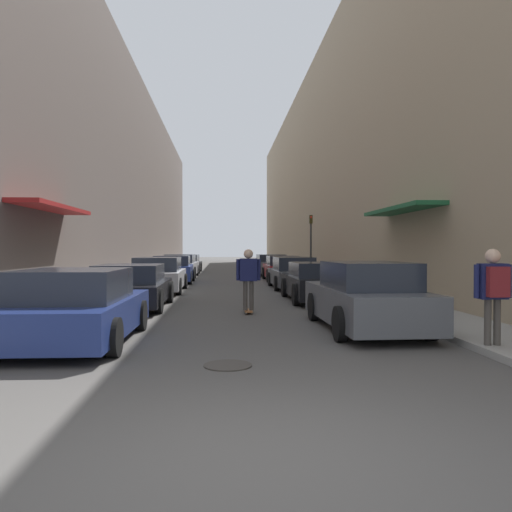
# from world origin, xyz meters

# --- Properties ---
(ground) EXTENTS (139.50, 139.50, 0.00)m
(ground) POSITION_xyz_m (0.00, 25.36, 0.00)
(ground) COLOR #4C4947
(curb_strip_left) EXTENTS (1.80, 63.41, 0.12)m
(curb_strip_left) POSITION_xyz_m (-4.78, 31.71, 0.06)
(curb_strip_left) COLOR gray
(curb_strip_left) RESTS_ON ground
(curb_strip_right) EXTENTS (1.80, 63.41, 0.12)m
(curb_strip_right) POSITION_xyz_m (4.78, 31.71, 0.06)
(curb_strip_right) COLOR gray
(curb_strip_right) RESTS_ON ground
(building_row_left) EXTENTS (4.90, 63.41, 13.14)m
(building_row_left) POSITION_xyz_m (-7.68, 31.70, 6.57)
(building_row_left) COLOR #564C47
(building_row_left) RESTS_ON ground
(building_row_right) EXTENTS (4.90, 63.41, 14.11)m
(building_row_right) POSITION_xyz_m (7.68, 31.70, 7.06)
(building_row_right) COLOR tan
(building_row_right) RESTS_ON ground
(parked_car_left_0) EXTENTS (2.08, 4.14, 1.33)m
(parked_car_left_0) POSITION_xyz_m (-2.88, 5.10, 0.63)
(parked_car_left_0) COLOR navy
(parked_car_left_0) RESTS_ON ground
(parked_car_left_1) EXTENTS (2.07, 4.33, 1.24)m
(parked_car_left_1) POSITION_xyz_m (-2.85, 10.35, 0.60)
(parked_car_left_1) COLOR black
(parked_car_left_1) RESTS_ON ground
(parked_car_left_2) EXTENTS (1.99, 4.63, 1.36)m
(parked_car_left_2) POSITION_xyz_m (-2.75, 15.63, 0.65)
(parked_car_left_2) COLOR #B7B7BC
(parked_car_left_2) RESTS_ON ground
(parked_car_left_3) EXTENTS (2.03, 4.00, 1.34)m
(parked_car_left_3) POSITION_xyz_m (-2.72, 20.72, 0.65)
(parked_car_left_3) COLOR navy
(parked_car_left_3) RESTS_ON ground
(parked_car_left_4) EXTENTS (1.97, 4.66, 1.35)m
(parked_car_left_4) POSITION_xyz_m (-2.76, 25.86, 0.65)
(parked_car_left_4) COLOR #B7B7BC
(parked_car_left_4) RESTS_ON ground
(parked_car_left_5) EXTENTS (1.95, 4.85, 1.27)m
(parked_car_left_5) POSITION_xyz_m (-2.78, 31.29, 0.61)
(parked_car_left_5) COLOR black
(parked_car_left_5) RESTS_ON ground
(parked_car_right_0) EXTENTS (1.86, 4.34, 1.42)m
(parked_car_right_0) POSITION_xyz_m (2.73, 6.20, 0.67)
(parked_car_right_0) COLOR #515459
(parked_car_right_0) RESTS_ON ground
(parked_car_right_1) EXTENTS (1.86, 4.43, 1.25)m
(parked_car_right_1) POSITION_xyz_m (2.75, 11.94, 0.61)
(parked_car_right_1) COLOR black
(parked_car_right_1) RESTS_ON ground
(parked_car_right_2) EXTENTS (1.86, 4.42, 1.33)m
(parked_car_right_2) POSITION_xyz_m (2.73, 17.03, 0.63)
(parked_car_right_2) COLOR #515459
(parked_car_right_2) RESTS_ON ground
(parked_car_right_3) EXTENTS (1.85, 4.53, 1.31)m
(parked_car_right_3) POSITION_xyz_m (2.86, 22.11, 0.63)
(parked_car_right_3) COLOR maroon
(parked_car_right_3) RESTS_ON ground
(parked_car_right_4) EXTENTS (2.03, 4.77, 1.32)m
(parked_car_right_4) POSITION_xyz_m (2.80, 27.85, 0.65)
(parked_car_right_4) COLOR #515459
(parked_car_right_4) RESTS_ON ground
(skateboarder) EXTENTS (0.64, 0.78, 1.68)m
(skateboarder) POSITION_xyz_m (0.43, 9.05, 1.03)
(skateboarder) COLOR brown
(skateboarder) RESTS_ON ground
(manhole_cover) EXTENTS (0.70, 0.70, 0.02)m
(manhole_cover) POSITION_xyz_m (-0.17, 3.19, 0.01)
(manhole_cover) COLOR #332D28
(manhole_cover) RESTS_ON ground
(traffic_light) EXTENTS (0.16, 0.22, 3.35)m
(traffic_light) POSITION_xyz_m (4.42, 22.22, 2.20)
(traffic_light) COLOR #2D2D2D
(traffic_light) RESTS_ON curb_strip_right
(pedestrian) EXTENTS (0.63, 0.34, 1.57)m
(pedestrian) POSITION_xyz_m (4.14, 3.81, 1.10)
(pedestrian) COLOR #47423D
(pedestrian) RESTS_ON curb_strip_right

